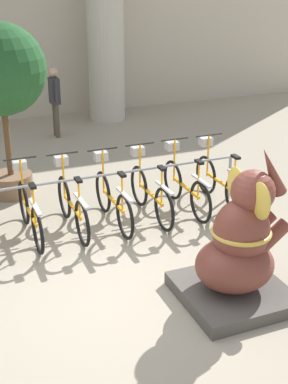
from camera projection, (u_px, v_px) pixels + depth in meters
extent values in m
plane|color=#9E937F|center=(119.00, 291.00, 6.51)|extent=(60.00, 60.00, 0.00)
cylinder|color=#BCB7A8|center=(105.00, 18.00, 12.86)|extent=(0.90, 0.90, 5.00)
cylinder|color=gray|center=(229.00, 178.00, 8.96)|extent=(0.05, 0.05, 0.75)
cylinder|color=gray|center=(69.00, 180.00, 7.85)|extent=(5.60, 0.04, 0.04)
torus|color=black|center=(24.00, 203.00, 8.12)|extent=(0.05, 0.67, 0.67)
torus|color=black|center=(38.00, 231.00, 7.27)|extent=(0.05, 0.67, 0.67)
cube|color=orange|center=(30.00, 213.00, 7.67)|extent=(0.04, 0.90, 0.04)
cube|color=#BCBCBC|center=(36.00, 207.00, 7.13)|extent=(0.06, 0.56, 0.03)
cylinder|color=orange|center=(34.00, 208.00, 7.24)|extent=(0.03, 0.03, 0.60)
cube|color=black|center=(32.00, 186.00, 7.11)|extent=(0.08, 0.18, 0.04)
cylinder|color=orange|center=(22.00, 182.00, 7.94)|extent=(0.03, 0.03, 0.73)
cylinder|color=black|center=(20.00, 159.00, 7.80)|extent=(0.48, 0.03, 0.03)
cube|color=#BCBCBC|center=(20.00, 165.00, 7.94)|extent=(0.20, 0.16, 0.14)
torus|color=black|center=(64.00, 197.00, 8.32)|extent=(0.05, 0.67, 0.67)
torus|color=black|center=(82.00, 223.00, 7.47)|extent=(0.05, 0.67, 0.67)
cube|color=orange|center=(73.00, 207.00, 7.87)|extent=(0.04, 0.90, 0.04)
cube|color=#BCBCBC|center=(81.00, 201.00, 7.33)|extent=(0.06, 0.56, 0.03)
cylinder|color=orange|center=(79.00, 201.00, 7.44)|extent=(0.03, 0.03, 0.60)
cube|color=black|center=(78.00, 180.00, 7.31)|extent=(0.08, 0.18, 0.04)
cylinder|color=orange|center=(64.00, 176.00, 8.14)|extent=(0.03, 0.03, 0.73)
cylinder|color=black|center=(62.00, 154.00, 8.00)|extent=(0.48, 0.03, 0.03)
cube|color=#BCBCBC|center=(61.00, 160.00, 8.14)|extent=(0.20, 0.16, 0.14)
torus|color=black|center=(103.00, 192.00, 8.51)|extent=(0.05, 0.67, 0.67)
torus|color=black|center=(125.00, 217.00, 7.66)|extent=(0.05, 0.67, 0.67)
cube|color=orange|center=(113.00, 201.00, 8.07)|extent=(0.04, 0.90, 0.04)
cube|color=#BCBCBC|center=(125.00, 195.00, 7.52)|extent=(0.06, 0.56, 0.03)
cylinder|color=orange|center=(122.00, 195.00, 7.63)|extent=(0.03, 0.03, 0.60)
cube|color=black|center=(122.00, 174.00, 7.50)|extent=(0.08, 0.18, 0.04)
cylinder|color=orange|center=(103.00, 171.00, 8.33)|extent=(0.03, 0.03, 0.73)
cylinder|color=black|center=(102.00, 149.00, 8.19)|extent=(0.48, 0.03, 0.03)
cube|color=#BCBCBC|center=(101.00, 156.00, 8.33)|extent=(0.20, 0.16, 0.14)
torus|color=black|center=(139.00, 186.00, 8.74)|extent=(0.05, 0.67, 0.67)
torus|color=black|center=(164.00, 210.00, 7.89)|extent=(0.05, 0.67, 0.67)
cube|color=orange|center=(151.00, 194.00, 8.30)|extent=(0.04, 0.90, 0.04)
cube|color=#BCBCBC|center=(164.00, 188.00, 7.76)|extent=(0.06, 0.56, 0.03)
cylinder|color=orange|center=(162.00, 188.00, 7.86)|extent=(0.03, 0.03, 0.60)
cube|color=black|center=(162.00, 168.00, 7.73)|extent=(0.08, 0.18, 0.04)
cylinder|color=orange|center=(140.00, 166.00, 8.57)|extent=(0.03, 0.03, 0.73)
cylinder|color=black|center=(140.00, 144.00, 8.42)|extent=(0.48, 0.03, 0.03)
cube|color=#BCBCBC|center=(138.00, 151.00, 8.56)|extent=(0.20, 0.16, 0.14)
torus|color=black|center=(173.00, 180.00, 8.99)|extent=(0.05, 0.67, 0.67)
torus|color=black|center=(201.00, 202.00, 8.14)|extent=(0.05, 0.67, 0.67)
cube|color=orange|center=(186.00, 188.00, 8.54)|extent=(0.04, 0.90, 0.04)
cube|color=#BCBCBC|center=(202.00, 181.00, 8.00)|extent=(0.06, 0.56, 0.03)
cylinder|color=orange|center=(198.00, 182.00, 8.10)|extent=(0.03, 0.03, 0.60)
cube|color=black|center=(199.00, 162.00, 7.98)|extent=(0.08, 0.18, 0.04)
cylinder|color=orange|center=(174.00, 160.00, 8.81)|extent=(0.03, 0.03, 0.73)
cylinder|color=black|center=(175.00, 139.00, 8.67)|extent=(0.48, 0.03, 0.03)
cube|color=#BCBCBC|center=(172.00, 146.00, 8.81)|extent=(0.20, 0.16, 0.14)
torus|color=black|center=(206.00, 175.00, 9.20)|extent=(0.05, 0.67, 0.67)
torus|color=black|center=(236.00, 196.00, 8.35)|extent=(0.05, 0.67, 0.67)
cube|color=orange|center=(221.00, 182.00, 8.75)|extent=(0.04, 0.90, 0.04)
cube|color=#BCBCBC|center=(238.00, 175.00, 8.21)|extent=(0.06, 0.56, 0.03)
cylinder|color=orange|center=(234.00, 176.00, 8.32)|extent=(0.03, 0.03, 0.60)
cube|color=black|center=(236.00, 157.00, 8.19)|extent=(0.08, 0.18, 0.04)
cylinder|color=orange|center=(208.00, 156.00, 9.02)|extent=(0.03, 0.03, 0.73)
cylinder|color=black|center=(209.00, 135.00, 8.88)|extent=(0.48, 0.03, 0.03)
cube|color=#BCBCBC|center=(206.00, 141.00, 9.02)|extent=(0.20, 0.16, 0.14)
cube|color=#4C4742|center=(232.00, 292.00, 6.34)|extent=(1.22, 1.22, 0.16)
ellipsoid|color=brown|center=(235.00, 264.00, 6.19)|extent=(0.94, 0.83, 0.61)
ellipsoid|color=brown|center=(241.00, 231.00, 6.05)|extent=(0.67, 0.61, 0.78)
sphere|color=brown|center=(253.00, 192.00, 5.90)|extent=(0.50, 0.50, 0.50)
ellipsoid|color=gold|center=(236.00, 185.00, 6.09)|extent=(0.08, 0.36, 0.42)
ellipsoid|color=gold|center=(261.00, 201.00, 5.67)|extent=(0.08, 0.36, 0.42)
cone|color=brown|center=(272.00, 171.00, 5.90)|extent=(0.43, 0.18, 0.63)
cylinder|color=brown|center=(257.00, 228.00, 6.31)|extent=(0.49, 0.17, 0.44)
cylinder|color=brown|center=(270.00, 238.00, 6.07)|extent=(0.49, 0.17, 0.44)
torus|color=gold|center=(241.00, 231.00, 6.05)|extent=(0.69, 0.69, 0.05)
cylinder|color=brown|center=(55.00, 119.00, 12.34)|extent=(0.11, 0.11, 0.78)
cylinder|color=brown|center=(57.00, 121.00, 12.19)|extent=(0.11, 0.11, 0.78)
cube|color=#333338|center=(54.00, 91.00, 12.00)|extent=(0.20, 0.32, 0.58)
sphere|color=tan|center=(53.00, 72.00, 11.84)|extent=(0.21, 0.21, 0.21)
cylinder|color=#333338|center=(52.00, 88.00, 12.16)|extent=(0.07, 0.07, 0.52)
cylinder|color=#333338|center=(56.00, 91.00, 11.82)|extent=(0.07, 0.07, 0.52)
cylinder|color=brown|center=(12.00, 184.00, 9.20)|extent=(0.72, 0.72, 0.37)
cylinder|color=brown|center=(7.00, 141.00, 8.89)|extent=(0.10, 0.10, 1.19)
sphere|color=#1E4C23|center=(0.00, 69.00, 8.43)|extent=(1.48, 1.48, 1.48)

